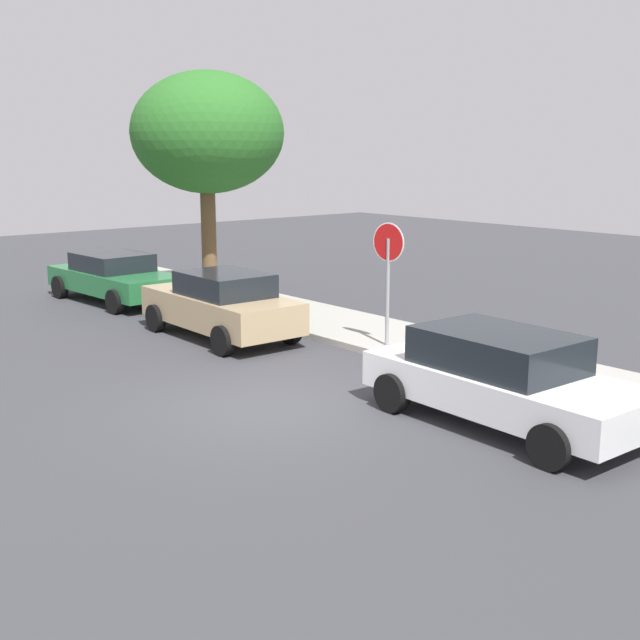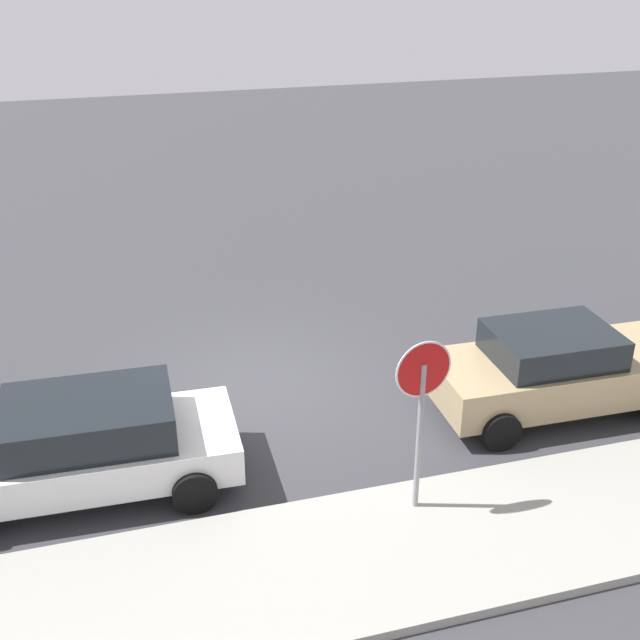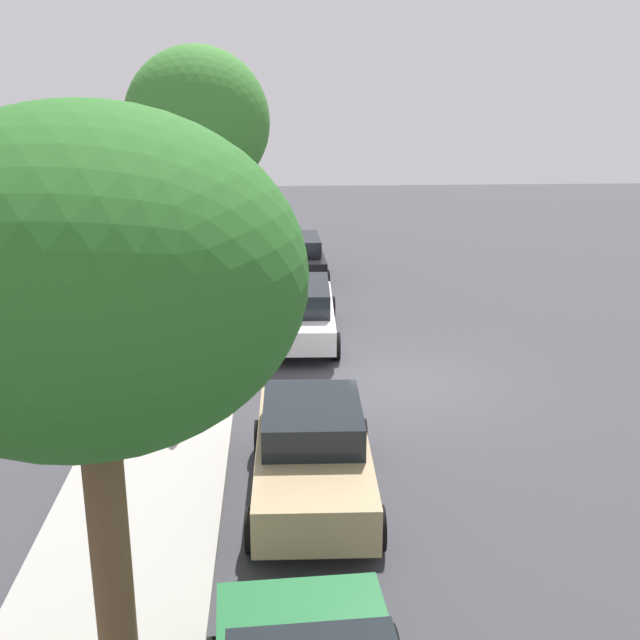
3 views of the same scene
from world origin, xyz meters
TOP-DOWN VIEW (x-y plane):
  - ground_plane at (0.00, 0.00)m, footprint 60.00×60.00m
  - sidewalk_curb at (0.00, 4.88)m, footprint 32.00×2.56m
  - stop_sign at (-1.37, 4.13)m, footprint 0.80×0.11m
  - parked_car_tan at (-4.68, 2.19)m, footprint 4.32×2.02m
  - parked_car_white at (3.01, 2.26)m, footprint 4.54×2.18m

SIDE VIEW (x-z plane):
  - ground_plane at x=0.00m, z-range 0.00..0.00m
  - sidewalk_curb at x=0.00m, z-range 0.00..0.14m
  - parked_car_white at x=3.01m, z-range 0.03..1.47m
  - parked_car_tan at x=-4.68m, z-range 0.01..1.51m
  - stop_sign at x=-1.37m, z-range 0.51..3.22m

